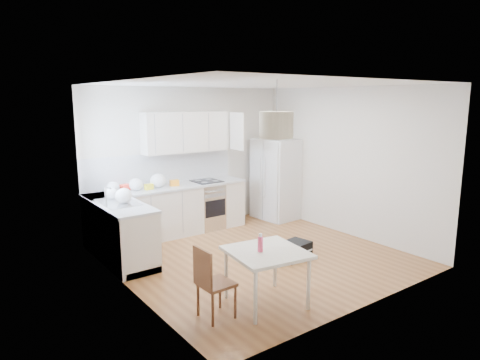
% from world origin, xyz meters
% --- Properties ---
extents(floor, '(4.20, 4.20, 0.00)m').
position_xyz_m(floor, '(0.00, 0.00, 0.00)').
color(floor, brown).
rests_on(floor, ground).
extents(ceiling, '(4.20, 4.20, 0.00)m').
position_xyz_m(ceiling, '(0.00, 0.00, 2.70)').
color(ceiling, white).
rests_on(ceiling, wall_back).
extents(wall_back, '(4.20, 0.00, 4.20)m').
position_xyz_m(wall_back, '(0.00, 2.10, 1.35)').
color(wall_back, beige).
rests_on(wall_back, floor).
extents(wall_left, '(0.00, 4.20, 4.20)m').
position_xyz_m(wall_left, '(-2.10, 0.00, 1.35)').
color(wall_left, beige).
rests_on(wall_left, floor).
extents(wall_right, '(0.00, 4.20, 4.20)m').
position_xyz_m(wall_right, '(2.10, 0.00, 1.35)').
color(wall_right, beige).
rests_on(wall_right, floor).
extents(window_glassblock, '(0.02, 1.00, 1.00)m').
position_xyz_m(window_glassblock, '(-2.09, 1.15, 1.75)').
color(window_glassblock, '#BFE0F9').
rests_on(window_glassblock, wall_left).
extents(cabinets_back, '(3.00, 0.60, 0.88)m').
position_xyz_m(cabinets_back, '(-0.60, 1.80, 0.44)').
color(cabinets_back, beige).
rests_on(cabinets_back, floor).
extents(cabinets_left, '(0.60, 1.80, 0.88)m').
position_xyz_m(cabinets_left, '(-1.80, 1.20, 0.44)').
color(cabinets_left, beige).
rests_on(cabinets_left, floor).
extents(counter_back, '(3.02, 0.64, 0.04)m').
position_xyz_m(counter_back, '(-0.60, 1.80, 0.90)').
color(counter_back, '#B1B3B6').
rests_on(counter_back, cabinets_back).
extents(counter_left, '(0.64, 1.82, 0.04)m').
position_xyz_m(counter_left, '(-1.80, 1.20, 0.90)').
color(counter_left, '#B1B3B6').
rests_on(counter_left, cabinets_left).
extents(backsplash_back, '(3.00, 0.01, 0.58)m').
position_xyz_m(backsplash_back, '(-0.60, 2.09, 1.21)').
color(backsplash_back, silver).
rests_on(backsplash_back, wall_back).
extents(backsplash_left, '(0.01, 1.80, 0.58)m').
position_xyz_m(backsplash_left, '(-2.09, 1.20, 1.21)').
color(backsplash_left, silver).
rests_on(backsplash_left, wall_left).
extents(upper_cabinets, '(1.70, 0.32, 0.75)m').
position_xyz_m(upper_cabinets, '(-0.15, 1.94, 1.88)').
color(upper_cabinets, beige).
rests_on(upper_cabinets, wall_back).
extents(range_oven, '(0.50, 0.61, 0.88)m').
position_xyz_m(range_oven, '(0.20, 1.80, 0.44)').
color(range_oven, silver).
rests_on(range_oven, floor).
extents(sink, '(0.50, 0.80, 0.16)m').
position_xyz_m(sink, '(-1.80, 1.15, 0.92)').
color(sink, silver).
rests_on(sink, counter_left).
extents(refrigerator, '(0.87, 0.89, 1.67)m').
position_xyz_m(refrigerator, '(1.76, 1.54, 0.84)').
color(refrigerator, silver).
rests_on(refrigerator, floor).
extents(dining_table, '(0.98, 0.98, 0.68)m').
position_xyz_m(dining_table, '(-0.90, -1.33, 0.61)').
color(dining_table, beige).
rests_on(dining_table, floor).
extents(dining_chair, '(0.37, 0.37, 0.86)m').
position_xyz_m(dining_chair, '(-1.57, -1.25, 0.43)').
color(dining_chair, '#462215').
rests_on(dining_chair, floor).
extents(drink_bottle, '(0.08, 0.08, 0.22)m').
position_xyz_m(drink_bottle, '(-0.98, -1.31, 0.80)').
color(drink_bottle, '#E13E66').
rests_on(drink_bottle, dining_table).
extents(gym_bag, '(0.59, 0.44, 0.25)m').
position_xyz_m(gym_bag, '(0.43, -0.40, 0.13)').
color(gym_bag, black).
rests_on(gym_bag, floor).
extents(pendant_lamp, '(0.43, 0.43, 0.31)m').
position_xyz_m(pendant_lamp, '(-0.75, -1.30, 2.18)').
color(pendant_lamp, '#BFB593').
rests_on(pendant_lamp, ceiling).
extents(grocery_bag_a, '(0.22, 0.19, 0.20)m').
position_xyz_m(grocery_bag_a, '(-1.63, 1.83, 1.02)').
color(grocery_bag_a, white).
rests_on(grocery_bag_a, counter_back).
extents(grocery_bag_b, '(0.24, 0.20, 0.21)m').
position_xyz_m(grocery_bag_b, '(-1.23, 1.80, 1.03)').
color(grocery_bag_b, white).
rests_on(grocery_bag_b, counter_back).
extents(grocery_bag_c, '(0.29, 0.24, 0.26)m').
position_xyz_m(grocery_bag_c, '(-0.81, 1.80, 1.05)').
color(grocery_bag_c, white).
rests_on(grocery_bag_c, counter_back).
extents(grocery_bag_d, '(0.20, 0.17, 0.18)m').
position_xyz_m(grocery_bag_d, '(-1.79, 1.44, 1.01)').
color(grocery_bag_d, white).
rests_on(grocery_bag_d, counter_back).
extents(grocery_bag_e, '(0.26, 0.22, 0.23)m').
position_xyz_m(grocery_bag_e, '(-1.74, 1.05, 1.04)').
color(grocery_bag_e, white).
rests_on(grocery_bag_e, counter_left).
extents(snack_orange, '(0.18, 0.13, 0.11)m').
position_xyz_m(snack_orange, '(-0.50, 1.78, 0.97)').
color(snack_orange, orange).
rests_on(snack_orange, counter_back).
extents(snack_yellow, '(0.16, 0.11, 0.10)m').
position_xyz_m(snack_yellow, '(-1.02, 1.75, 0.97)').
color(snack_yellow, yellow).
rests_on(snack_yellow, counter_back).
extents(snack_red, '(0.19, 0.15, 0.11)m').
position_xyz_m(snack_red, '(-1.39, 1.90, 0.98)').
color(snack_red, red).
rests_on(snack_red, counter_back).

